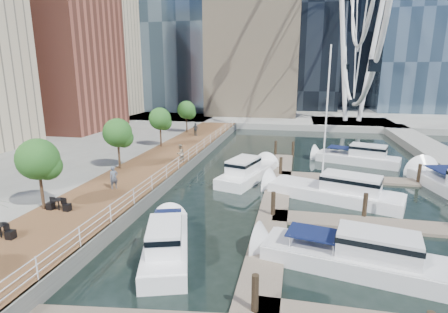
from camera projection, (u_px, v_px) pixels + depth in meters
name	position (u px, v px, depth m)	size (l,w,h in m)	color
ground	(197.00, 278.00, 16.65)	(520.00, 520.00, 0.00)	black
boardwalk	(149.00, 172.00, 32.60)	(6.00, 60.00, 1.00)	brown
seawall	(180.00, 174.00, 32.00)	(0.25, 60.00, 1.00)	#595954
land_far	(285.00, 101.00, 113.55)	(200.00, 114.00, 1.00)	gray
pier	(352.00, 124.00, 63.19)	(14.00, 12.00, 1.00)	gray
railing	(178.00, 163.00, 31.78)	(0.10, 60.00, 1.05)	white
floating_docks	(346.00, 205.00, 24.43)	(16.00, 34.00, 2.60)	#6D6051
midrise_condos	(6.00, 42.00, 45.74)	(19.00, 67.00, 28.00)	#BCAD8E
street_trees	(117.00, 133.00, 31.24)	(2.60, 42.60, 4.60)	#3F2B1C
yacht_foreground	(352.00, 269.00, 17.47)	(2.60, 9.70, 2.15)	silver
pedestrian_near	(114.00, 178.00, 26.22)	(0.63, 0.41, 1.73)	#4B5565
pedestrian_mid	(180.00, 153.00, 33.76)	(0.90, 0.70, 1.85)	gray
pedestrian_far	(196.00, 129.00, 48.35)	(1.05, 0.44, 1.78)	#2E3239
moored_yachts	(343.00, 200.00, 26.75)	(25.19, 34.25, 11.50)	white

